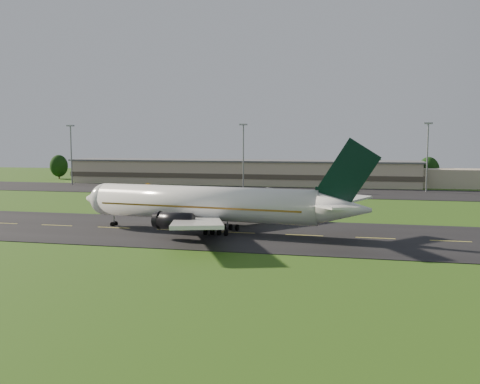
% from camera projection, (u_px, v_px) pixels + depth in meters
% --- Properties ---
extents(ground, '(360.00, 360.00, 0.00)m').
position_uv_depth(ground, '(114.00, 228.00, 92.51)').
color(ground, '#264C13').
rests_on(ground, ground).
extents(taxiway, '(220.00, 30.00, 0.10)m').
position_uv_depth(taxiway, '(114.00, 228.00, 92.50)').
color(taxiway, black).
rests_on(taxiway, ground).
extents(apron, '(260.00, 30.00, 0.10)m').
position_uv_depth(apron, '(221.00, 190.00, 162.31)').
color(apron, black).
rests_on(apron, ground).
extents(airliner, '(51.22, 41.92, 15.57)m').
position_uv_depth(airliner, '(210.00, 204.00, 88.06)').
color(airliner, white).
rests_on(airliner, ground).
extents(terminal, '(145.00, 16.00, 8.40)m').
position_uv_depth(terminal, '(258.00, 173.00, 183.94)').
color(terminal, '#BCA78F').
rests_on(terminal, ground).
extents(light_mast_west, '(2.40, 1.20, 20.35)m').
position_uv_depth(light_mast_west, '(71.00, 148.00, 181.21)').
color(light_mast_west, gray).
rests_on(light_mast_west, ground).
extents(light_mast_centre, '(2.40, 1.20, 20.35)m').
position_uv_depth(light_mast_centre, '(243.00, 148.00, 167.72)').
color(light_mast_centre, gray).
rests_on(light_mast_centre, ground).
extents(light_mast_east, '(2.40, 1.20, 20.35)m').
position_uv_depth(light_mast_east, '(427.00, 149.00, 155.36)').
color(light_mast_east, gray).
rests_on(light_mast_east, ground).
extents(tree_line, '(199.80, 8.95, 9.65)m').
position_uv_depth(tree_line, '(338.00, 170.00, 187.17)').
color(tree_line, black).
rests_on(tree_line, ground).
extents(service_vehicle_a, '(2.73, 4.67, 1.49)m').
position_uv_depth(service_vehicle_a, '(148.00, 185.00, 170.24)').
color(service_vehicle_a, orange).
rests_on(service_vehicle_a, apron).
extents(service_vehicle_b, '(3.96, 2.00, 1.25)m').
position_uv_depth(service_vehicle_b, '(154.00, 187.00, 165.78)').
color(service_vehicle_b, maroon).
rests_on(service_vehicle_b, apron).
extents(service_vehicle_c, '(3.96, 4.82, 1.22)m').
position_uv_depth(service_vehicle_c, '(267.00, 189.00, 157.66)').
color(service_vehicle_c, silver).
rests_on(service_vehicle_c, apron).
extents(service_vehicle_d, '(5.01, 4.66, 1.42)m').
position_uv_depth(service_vehicle_d, '(349.00, 189.00, 158.40)').
color(service_vehicle_d, '#D6C70C').
rests_on(service_vehicle_d, apron).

